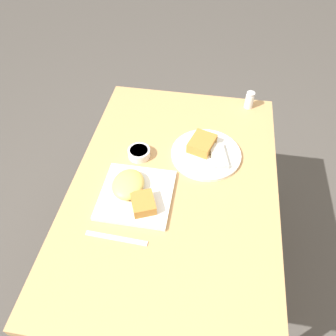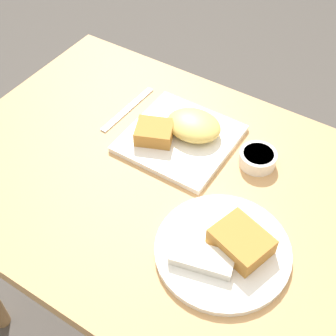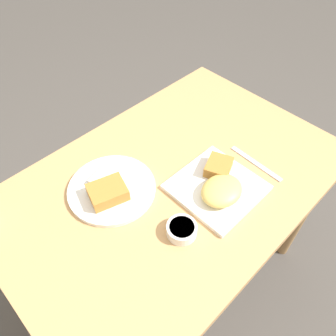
# 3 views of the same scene
# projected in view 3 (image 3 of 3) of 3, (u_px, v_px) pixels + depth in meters

# --- Properties ---
(ground_plane) EXTENTS (8.00, 8.00, 0.00)m
(ground_plane) POSITION_uv_depth(u_px,v_px,m) (171.00, 273.00, 1.58)
(ground_plane) COLOR #4C4742
(dining_table) EXTENTS (1.10, 0.73, 0.72)m
(dining_table) POSITION_uv_depth(u_px,v_px,m) (172.00, 195.00, 1.10)
(dining_table) COLOR tan
(dining_table) RESTS_ON ground_plane
(plate_square_near) EXTENTS (0.24, 0.24, 0.06)m
(plate_square_near) POSITION_uv_depth(u_px,v_px,m) (219.00, 186.00, 0.99)
(plate_square_near) COLOR white
(plate_square_near) RESTS_ON dining_table
(plate_oval_far) EXTENTS (0.27, 0.27, 0.05)m
(plate_oval_far) POSITION_uv_depth(u_px,v_px,m) (110.00, 188.00, 0.99)
(plate_oval_far) COLOR white
(plate_oval_far) RESTS_ON dining_table
(sauce_ramekin) EXTENTS (0.08, 0.08, 0.03)m
(sauce_ramekin) POSITION_uv_depth(u_px,v_px,m) (182.00, 230.00, 0.89)
(sauce_ramekin) COLOR white
(sauce_ramekin) RESTS_ON dining_table
(butter_knife) EXTENTS (0.02, 0.20, 0.00)m
(butter_knife) POSITION_uv_depth(u_px,v_px,m) (256.00, 163.00, 1.07)
(butter_knife) COLOR silver
(butter_knife) RESTS_ON dining_table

